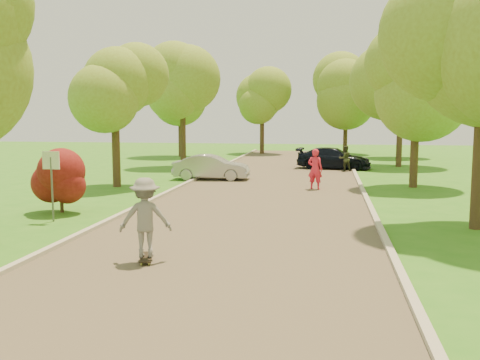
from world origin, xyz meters
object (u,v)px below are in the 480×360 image
Objects in this scene: dark_sedan at (334,158)px; longboard at (146,257)px; person_olive at (345,159)px; silver_sedan at (211,167)px; skateboarder at (145,217)px; person_striped at (315,169)px; street_sign at (51,171)px.

longboard is at bearing 174.99° from dark_sedan.
longboard is (-4.34, -21.78, -0.55)m from dark_sedan.
person_olive is at bearing -148.73° from dark_sedan.
silver_sedan is at bearing -98.46° from longboard.
silver_sedan is 2.16× the size of skateboarder.
dark_sedan is at bearing -85.24° from person_olive.
skateboarder is at bearing 90.20° from person_striped.
dark_sedan is 22.21m from skateboarder.
person_olive is at bearing -54.52° from silver_sedan.
person_olive reaches higher than longboard.
dark_sedan is 2.98× the size of person_olive.
street_sign reaches higher than person_striped.
street_sign is 0.56× the size of silver_sedan.
street_sign is 1.21× the size of person_striped.
person_striped is (3.44, 12.45, 0.80)m from longboard.
skateboarder is 1.19× the size of person_olive.
skateboarder reaches higher than silver_sedan.
dark_sedan is at bearing -116.66° from skateboarder.
silver_sedan is 2.56× the size of person_olive.
person_striped is (7.80, 8.55, -0.66)m from street_sign.
street_sign is at bearing 63.29° from person_striped.
longboard is 0.53× the size of person_striped.
person_striped is at bearing -120.85° from skateboarder.
street_sign is at bearing -57.24° from longboard.
dark_sedan is 9.37m from person_striped.
street_sign reaches higher than dark_sedan.
dark_sedan is 2.48× the size of person_striped.
person_olive is (0.64, -1.38, 0.10)m from dark_sedan.
dark_sedan reaches higher than longboard.
skateboarder is (-0.00, 0.00, 0.91)m from longboard.
dark_sedan is 2.51× the size of skateboarder.
longboard is at bearing 161.03° from skateboarder.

